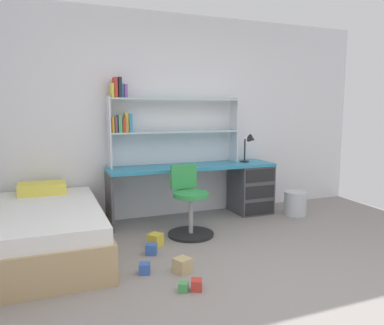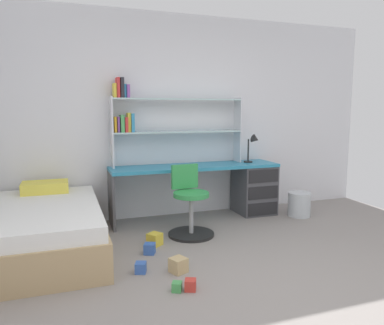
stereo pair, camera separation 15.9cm
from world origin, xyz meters
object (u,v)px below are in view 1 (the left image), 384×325
toy_block_blue_5 (151,249)px  toy_block_natural_0 (182,265)px  toy_block_red_1 (197,285)px  desk (234,185)px  swivel_chair (190,208)px  bed_platform (44,231)px  waste_bin (295,203)px  desk_lamp (250,144)px  toy_block_yellow_2 (155,240)px  toy_block_blue_3 (145,268)px  bookshelf_hutch (157,117)px  toy_block_green_4 (183,287)px

toy_block_blue_5 → toy_block_natural_0: bearing=-73.9°
toy_block_blue_5 → toy_block_red_1: bearing=-80.8°
desk → toy_block_red_1: size_ratio=25.11×
swivel_chair → toy_block_blue_5: bearing=-144.1°
bed_platform → toy_block_natural_0: 1.42m
waste_bin → desk_lamp: bearing=146.0°
desk → toy_block_yellow_2: 1.58m
desk_lamp → toy_block_blue_3: desk_lamp is taller
desk_lamp → toy_block_blue_5: bearing=-149.5°
desk → bookshelf_hutch: size_ratio=1.28×
bookshelf_hutch → desk_lamp: 1.32m
desk_lamp → toy_block_blue_5: desk_lamp is taller
waste_bin → toy_block_red_1: size_ratio=3.67×
desk_lamp → toy_block_blue_3: size_ratio=4.15×
desk → bed_platform: 2.49m
bookshelf_hutch → toy_block_green_4: 2.38m
toy_block_natural_0 → bookshelf_hutch: bearing=80.8°
bookshelf_hutch → desk_lamp: bearing=-7.0°
swivel_chair → toy_block_yellow_2: size_ratio=6.09×
toy_block_yellow_2 → toy_block_green_4: bearing=-93.9°
bookshelf_hutch → toy_block_blue_3: bearing=-110.5°
waste_bin → toy_block_blue_5: bearing=-163.8°
bookshelf_hutch → toy_block_green_4: size_ratio=23.02×
desk_lamp → bed_platform: size_ratio=0.21×
bed_platform → toy_block_blue_3: bed_platform is taller
desk_lamp → toy_block_blue_3: 2.47m
waste_bin → toy_block_blue_5: size_ratio=3.08×
bookshelf_hutch → toy_block_yellow_2: bookshelf_hutch is taller
desk → waste_bin: desk is taller
toy_block_yellow_2 → toy_block_blue_5: bearing=-116.1°
swivel_chair → toy_block_blue_5: (-0.56, -0.41, -0.26)m
desk_lamp → toy_block_blue_5: 2.14m
swivel_chair → toy_block_natural_0: size_ratio=6.10×
waste_bin → bookshelf_hutch: bearing=164.2°
bed_platform → toy_block_yellow_2: bed_platform is taller
swivel_chair → toy_block_red_1: bearing=-108.8°
toy_block_red_1 → toy_block_yellow_2: size_ratio=0.67×
toy_block_yellow_2 → toy_block_natural_0: bearing=-86.7°
waste_bin → toy_block_blue_5: waste_bin is taller
waste_bin → bed_platform: bearing=-175.2°
bed_platform → toy_block_natural_0: (1.12, -0.87, -0.18)m
bed_platform → waste_bin: bearing=4.8°
desk_lamp → bed_platform: (-2.64, -0.61, -0.72)m
toy_block_green_4 → desk_lamp: bearing=47.8°
bookshelf_hutch → toy_block_red_1: (-0.27, -1.98, -1.28)m
swivel_chair → toy_block_blue_5: swivel_chair is taller
bed_platform → toy_block_blue_3: (0.80, -0.77, -0.20)m
swivel_chair → waste_bin: size_ratio=2.47×
desk → desk_lamp: (0.24, -0.01, 0.55)m
toy_block_natural_0 → toy_block_green_4: toy_block_natural_0 is taller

